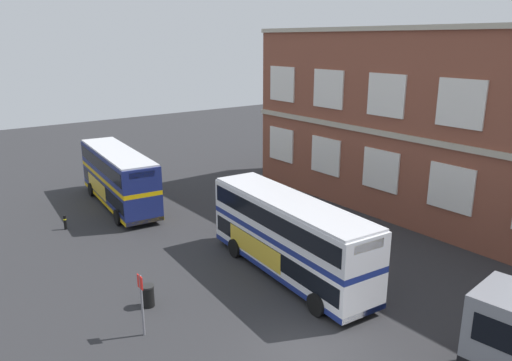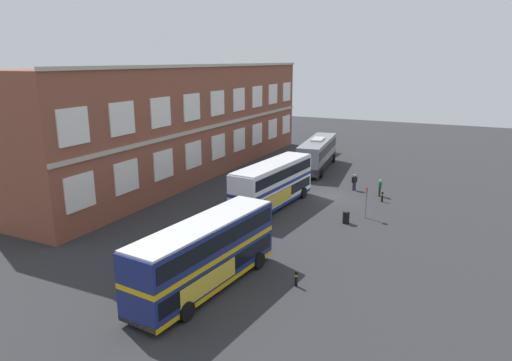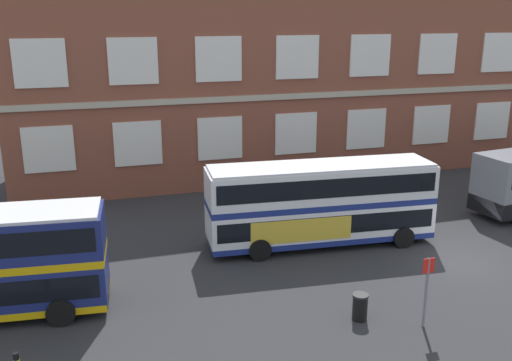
{
  "view_description": "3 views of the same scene",
  "coord_description": "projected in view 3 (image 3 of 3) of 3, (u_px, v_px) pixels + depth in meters",
  "views": [
    {
      "loc": [
        12.09,
        -11.39,
        11.73
      ],
      "look_at": [
        -9.07,
        4.63,
        4.02
      ],
      "focal_mm": 34.29,
      "sensor_mm": 36.0,
      "label": 1
    },
    {
      "loc": [
        -41.63,
        -11.99,
        12.94
      ],
      "look_at": [
        -7.52,
        4.41,
        2.92
      ],
      "focal_mm": 32.1,
      "sensor_mm": 36.0,
      "label": 2
    },
    {
      "loc": [
        -16.01,
        -20.43,
        11.02
      ],
      "look_at": [
        -8.21,
        4.78,
        3.27
      ],
      "focal_mm": 40.26,
      "sensor_mm": 36.0,
      "label": 3
    }
  ],
  "objects": [
    {
      "name": "ground_plane",
      "position": [
        432.0,
        245.0,
        28.21
      ],
      "size": [
        120.0,
        120.0,
        0.0
      ],
      "primitive_type": "plane",
      "color": "#2B2B2D"
    },
    {
      "name": "double_decker_middle",
      "position": [
        321.0,
        203.0,
        27.79
      ],
      "size": [
        11.17,
        3.53,
        4.07
      ],
      "color": "silver",
      "rests_on": "ground"
    },
    {
      "name": "bus_stand_flag",
      "position": [
        427.0,
        286.0,
        20.48
      ],
      "size": [
        0.44,
        0.1,
        2.7
      ],
      "color": "slate",
      "rests_on": "ground"
    },
    {
      "name": "brick_terminal_building",
      "position": [
        342.0,
        82.0,
        41.83
      ],
      "size": [
        45.84,
        8.19,
        12.51
      ],
      "color": "brown",
      "rests_on": "ground"
    },
    {
      "name": "station_litter_bin",
      "position": [
        360.0,
        307.0,
        21.28
      ],
      "size": [
        0.6,
        0.6,
        1.03
      ],
      "color": "black",
      "rests_on": "ground"
    }
  ]
}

